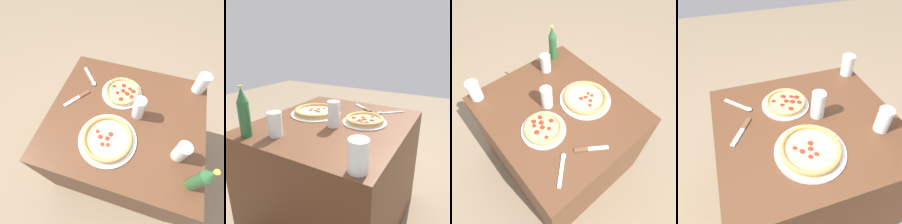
% 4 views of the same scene
% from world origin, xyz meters
% --- Properties ---
extents(ground_plane, '(8.00, 8.00, 0.00)m').
position_xyz_m(ground_plane, '(0.00, 0.00, 0.00)').
color(ground_plane, '#847056').
extents(table, '(0.96, 0.87, 0.71)m').
position_xyz_m(table, '(0.00, 0.00, 0.36)').
color(table, '#56331E').
rests_on(table, ground_plane).
extents(pizza_pepperoni, '(0.33, 0.33, 0.04)m').
position_xyz_m(pizza_pepperoni, '(-0.06, -0.18, 0.73)').
color(pizza_pepperoni, white).
rests_on(pizza_pepperoni, table).
extents(pizza_salami, '(0.27, 0.27, 0.04)m').
position_xyz_m(pizza_salami, '(-0.07, 0.17, 0.73)').
color(pizza_salami, silver).
rests_on(pizza_salami, table).
extents(glass_water, '(0.07, 0.07, 0.13)m').
position_xyz_m(glass_water, '(0.33, -0.16, 0.77)').
color(glass_water, white).
rests_on(glass_water, table).
extents(glass_lemonade, '(0.08, 0.08, 0.13)m').
position_xyz_m(glass_lemonade, '(0.42, 0.35, 0.77)').
color(glass_lemonade, white).
rests_on(glass_lemonade, table).
extents(glass_orange_juice, '(0.07, 0.07, 0.15)m').
position_xyz_m(glass_orange_juice, '(0.07, 0.04, 0.78)').
color(glass_orange_juice, white).
rests_on(glass_orange_juice, table).
extents(beer_bottle, '(0.06, 0.06, 0.27)m').
position_xyz_m(beer_bottle, '(0.41, -0.29, 0.84)').
color(beer_bottle, '#286033').
rests_on(beer_bottle, table).
extents(knife, '(0.13, 0.17, 0.01)m').
position_xyz_m(knife, '(-0.34, 0.05, 0.72)').
color(knife, brown).
rests_on(knife, table).
extents(spoon, '(0.15, 0.16, 0.01)m').
position_xyz_m(spoon, '(-0.32, 0.23, 0.72)').
color(spoon, silver).
rests_on(spoon, table).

